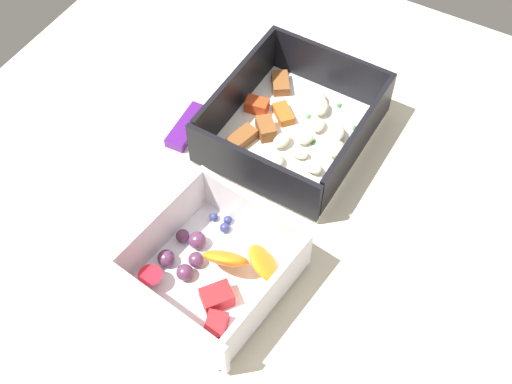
# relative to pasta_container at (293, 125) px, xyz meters

# --- Properties ---
(table_surface) EXTENTS (0.80, 0.80, 0.02)m
(table_surface) POSITION_rel_pasta_container_xyz_m (-0.09, -0.01, -0.03)
(table_surface) COLOR beige
(table_surface) RESTS_ON ground
(pasta_container) EXTENTS (0.19, 0.17, 0.07)m
(pasta_container) POSITION_rel_pasta_container_xyz_m (0.00, 0.00, 0.00)
(pasta_container) COLOR white
(pasta_container) RESTS_ON table_surface
(fruit_bowl) EXTENTS (0.16, 0.16, 0.06)m
(fruit_bowl) POSITION_rel_pasta_container_xyz_m (-0.21, -0.02, 0.00)
(fruit_bowl) COLOR white
(fruit_bowl) RESTS_ON table_surface
(candy_bar) EXTENTS (0.07, 0.03, 0.01)m
(candy_bar) POSITION_rel_pasta_container_xyz_m (-0.05, 0.11, -0.01)
(candy_bar) COLOR #51197A
(candy_bar) RESTS_ON table_surface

